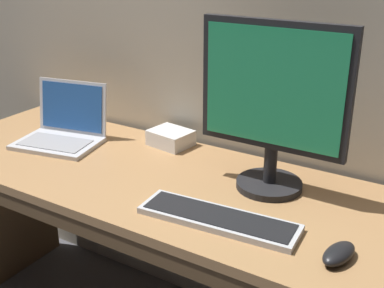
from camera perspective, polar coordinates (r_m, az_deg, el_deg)
name	(u,v)px	position (r m, az deg, el deg)	size (l,w,h in m)	color
desk	(156,232)	(1.74, -4.23, -10.13)	(1.79, 0.63, 0.74)	#A87A4C
laptop_silver	(63,129)	(1.95, -14.68, 1.63)	(0.34, 0.30, 0.22)	silver
external_monitor	(273,105)	(1.46, 9.31, 4.41)	(0.46, 0.21, 0.52)	black
wired_keyboard	(218,219)	(1.37, 3.05, -8.60)	(0.46, 0.16, 0.02)	#BCBCC1
computer_mouse	(339,254)	(1.27, 16.59, -12.04)	(0.06, 0.12, 0.04)	black
external_drive_box	(171,138)	(1.87, -2.47, 0.72)	(0.15, 0.12, 0.06)	silver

